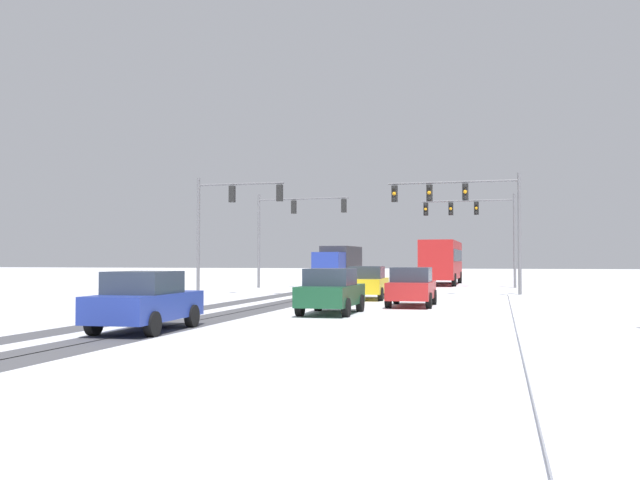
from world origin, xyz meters
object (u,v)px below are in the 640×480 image
object	(u,v)px
traffic_signal_near_left	(227,211)
car_red_second	(412,287)
car_yellow_cab_lead	(367,283)
car_dark_green_third	(331,291)
traffic_signal_far_right	(476,219)
car_blue_fourth	(145,301)
box_truck_delivery	(339,264)
bus_oncoming	(442,259)
traffic_signal_far_left	(290,220)
traffic_signal_near_right	(465,206)

from	to	relation	value
traffic_signal_near_left	car_red_second	distance (m)	13.45
car_yellow_cab_lead	car_dark_green_third	world-z (taller)	same
traffic_signal_near_left	traffic_signal_far_right	xyz separation A→B (m)	(12.95, 14.03, 0.20)
car_dark_green_third	traffic_signal_near_left	bearing A→B (deg)	126.93
car_blue_fourth	box_truck_delivery	bearing A→B (deg)	94.90
traffic_signal_near_left	car_yellow_cab_lead	distance (m)	9.34
bus_oncoming	box_truck_delivery	world-z (taller)	bus_oncoming
traffic_signal_near_left	car_dark_green_third	distance (m)	14.96
traffic_signal_near_left	car_dark_green_third	bearing A→B (deg)	-53.07
traffic_signal_far_right	box_truck_delivery	size ratio (longest dim) A/B	0.87
traffic_signal_far_right	car_yellow_cab_lead	distance (m)	17.38
traffic_signal_far_left	car_dark_green_third	bearing A→B (deg)	-69.20
traffic_signal_far_right	car_red_second	size ratio (longest dim) A/B	1.58
traffic_signal_near_right	traffic_signal_far_left	bearing A→B (deg)	147.25
traffic_signal_far_left	box_truck_delivery	size ratio (longest dim) A/B	0.88
bus_oncoming	car_yellow_cab_lead	bearing A→B (deg)	-95.01
traffic_signal_far_left	car_dark_green_third	xyz separation A→B (m)	(8.12, -21.38, -3.85)
car_yellow_cab_lead	traffic_signal_far_left	bearing A→B (deg)	122.51
traffic_signal_near_left	car_red_second	bearing A→B (deg)	-31.73
traffic_signal_far_right	traffic_signal_near_right	xyz separation A→B (m)	(-0.20, -12.05, 0.02)
traffic_signal_near_left	box_truck_delivery	size ratio (longest dim) A/B	0.87
traffic_signal_near_right	traffic_signal_far_right	bearing A→B (deg)	89.03
traffic_signal_near_left	box_truck_delivery	world-z (taller)	traffic_signal_near_left
traffic_signal_near_right	car_yellow_cab_lead	bearing A→B (deg)	-137.01
box_truck_delivery	car_blue_fourth	bearing A→B (deg)	-85.10
traffic_signal_near_right	car_blue_fourth	distance (m)	22.33
traffic_signal_far_right	traffic_signal_near_right	world-z (taller)	same
traffic_signal_far_left	traffic_signal_near_right	xyz separation A→B (m)	(12.18, -7.84, 0.15)
car_red_second	box_truck_delivery	size ratio (longest dim) A/B	0.55
traffic_signal_far_left	car_red_second	size ratio (longest dim) A/B	1.60
traffic_signal_far_left	car_red_second	distance (m)	19.97
car_red_second	bus_oncoming	bearing A→B (deg)	91.86
car_dark_green_third	box_truck_delivery	world-z (taller)	box_truck_delivery
traffic_signal_near_right	car_blue_fourth	bearing A→B (deg)	-109.95
traffic_signal_near_right	car_red_second	bearing A→B (deg)	-101.41
car_dark_green_third	bus_oncoming	world-z (taller)	bus_oncoming
car_yellow_cab_lead	car_dark_green_third	distance (m)	9.35
traffic_signal_far_left	bus_oncoming	distance (m)	13.77
traffic_signal_far_right	box_truck_delivery	bearing A→B (deg)	159.36
traffic_signal_far_left	car_blue_fourth	distance (m)	29.13
car_blue_fourth	bus_oncoming	bearing A→B (deg)	82.69
car_yellow_cab_lead	car_blue_fourth	xyz separation A→B (m)	(-2.99, -16.45, 0.00)
traffic_signal_near_left	traffic_signal_far_left	world-z (taller)	same
car_blue_fourth	box_truck_delivery	distance (m)	36.93
traffic_signal_far_right	car_dark_green_third	xyz separation A→B (m)	(-4.26, -25.59, -3.99)
traffic_signal_far_left	traffic_signal_near_left	bearing A→B (deg)	-93.32
traffic_signal_far_left	bus_oncoming	bearing A→B (deg)	44.95
traffic_signal_far_right	car_dark_green_third	size ratio (longest dim) A/B	1.58
car_dark_green_third	car_blue_fourth	bearing A→B (deg)	-115.83
car_red_second	box_truck_delivery	distance (m)	26.45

